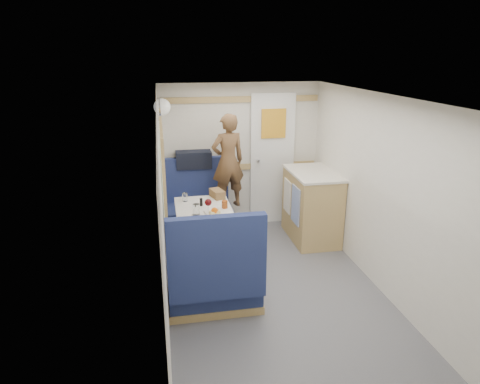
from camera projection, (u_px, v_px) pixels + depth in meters
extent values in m
plane|color=#515156|center=(283.00, 309.00, 4.17)|extent=(4.50, 4.50, 0.00)
plane|color=silver|center=(291.00, 101.00, 3.54)|extent=(4.50, 4.50, 0.00)
cube|color=silver|center=(240.00, 156.00, 5.95)|extent=(2.20, 0.02, 2.00)
cube|color=silver|center=(163.00, 222.00, 3.66)|extent=(0.02, 4.50, 2.00)
cube|color=silver|center=(399.00, 206.00, 4.04)|extent=(0.02, 4.50, 2.00)
cube|color=#A38549|center=(241.00, 167.00, 5.98)|extent=(2.15, 0.02, 0.08)
cube|color=#A38549|center=(241.00, 99.00, 5.69)|extent=(2.15, 0.02, 0.08)
cube|color=#A8B69A|center=(162.00, 165.00, 4.52)|extent=(0.04, 1.30, 0.72)
cube|color=white|center=(272.00, 160.00, 6.02)|extent=(0.62, 0.04, 1.86)
cube|color=gold|center=(274.00, 124.00, 5.83)|extent=(0.34, 0.03, 0.40)
cylinder|color=silver|center=(258.00, 160.00, 5.93)|extent=(0.04, 0.10, 0.04)
cube|color=white|center=(204.00, 211.00, 4.76)|extent=(0.62, 0.92, 0.04)
cylinder|color=silver|center=(205.00, 239.00, 4.87)|extent=(0.08, 0.08, 0.66)
cylinder|color=silver|center=(206.00, 265.00, 4.98)|extent=(0.36, 0.36, 0.03)
cube|color=navy|center=(199.00, 223.00, 5.66)|extent=(0.88, 0.50, 0.45)
cube|color=navy|center=(196.00, 186.00, 5.79)|extent=(0.88, 0.10, 0.80)
cube|color=#A38549|center=(199.00, 236.00, 5.72)|extent=(0.90, 0.52, 0.08)
cube|color=navy|center=(214.00, 285.00, 4.17)|extent=(0.88, 0.50, 0.45)
cube|color=navy|center=(217.00, 258.00, 3.77)|extent=(0.88, 0.10, 0.80)
cube|color=#A38549|center=(214.00, 301.00, 4.23)|extent=(0.90, 0.52, 0.08)
cube|color=#A38549|center=(195.00, 169.00, 5.75)|extent=(0.90, 0.14, 0.04)
sphere|color=white|center=(162.00, 107.00, 5.16)|extent=(0.20, 0.20, 0.20)
cube|color=#A38549|center=(312.00, 206.00, 5.61)|extent=(0.54, 0.90, 0.90)
cube|color=silver|center=(313.00, 173.00, 5.47)|extent=(0.56, 0.92, 0.03)
cube|color=#5972B2|center=(296.00, 205.00, 5.37)|extent=(0.01, 0.30, 0.48)
cube|color=silver|center=(287.00, 196.00, 5.70)|extent=(0.01, 0.28, 0.44)
imported|color=brown|center=(228.00, 161.00, 5.44)|extent=(0.50, 0.39, 1.21)
cube|color=black|center=(194.00, 160.00, 5.71)|extent=(0.47, 0.23, 0.22)
cube|color=white|center=(220.00, 215.00, 4.55)|extent=(0.32, 0.39, 0.02)
sphere|color=orange|center=(215.00, 211.00, 4.54)|extent=(0.07, 0.07, 0.07)
cube|color=#E2DA83|center=(215.00, 212.00, 4.55)|extent=(0.12, 0.09, 0.04)
cylinder|color=white|center=(208.00, 214.00, 4.61)|extent=(0.06, 0.06, 0.01)
cylinder|color=white|center=(208.00, 209.00, 4.60)|extent=(0.01, 0.01, 0.10)
sphere|color=#46070A|center=(208.00, 202.00, 4.57)|extent=(0.08, 0.08, 0.08)
cylinder|color=white|center=(196.00, 209.00, 4.57)|extent=(0.08, 0.08, 0.12)
cylinder|color=white|center=(185.00, 197.00, 4.99)|extent=(0.06, 0.06, 0.10)
cylinder|color=#954315|center=(225.00, 205.00, 4.72)|extent=(0.07, 0.07, 0.10)
cylinder|color=black|center=(201.00, 202.00, 4.84)|extent=(0.03, 0.03, 0.09)
cube|color=brown|center=(217.00, 194.00, 5.11)|extent=(0.18, 0.25, 0.09)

